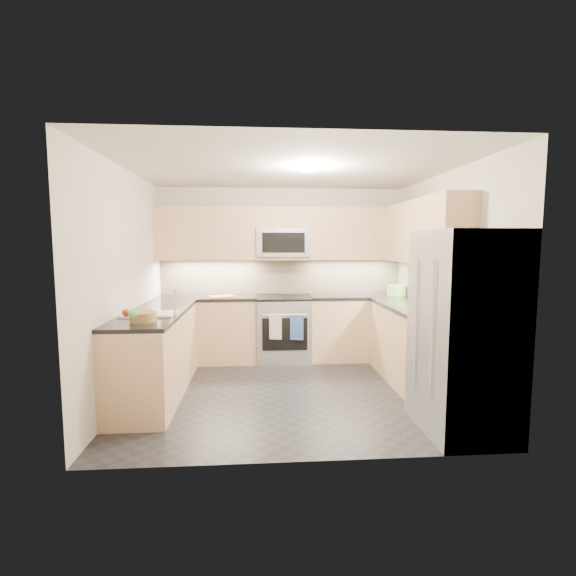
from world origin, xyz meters
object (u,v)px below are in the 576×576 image
object	(u,v)px
gas_range	(283,329)
utensil_bowl	(397,290)
microwave	(283,243)
cutting_board	(222,296)
refrigerator	(464,332)
fruit_basket	(143,317)

from	to	relation	value
gas_range	utensil_bowl	distance (m)	1.73
microwave	cutting_board	size ratio (longest dim) A/B	2.23
gas_range	refrigerator	bearing A→B (deg)	-59.12
gas_range	fruit_basket	xyz separation A→B (m)	(-1.46, -1.91, 0.53)
utensil_bowl	microwave	bearing A→B (deg)	172.84
microwave	fruit_basket	xyz separation A→B (m)	(-1.46, -2.03, -0.71)
microwave	cutting_board	world-z (taller)	microwave
gas_range	utensil_bowl	bearing A→B (deg)	-2.82
gas_range	fruit_basket	bearing A→B (deg)	-127.45
gas_range	utensil_bowl	size ratio (longest dim) A/B	3.41
cutting_board	refrigerator	bearing A→B (deg)	-45.82
cutting_board	utensil_bowl	bearing A→B (deg)	-0.96
fruit_basket	refrigerator	bearing A→B (deg)	-10.10
utensil_bowl	gas_range	bearing A→B (deg)	177.18
utensil_bowl	cutting_board	distance (m)	2.51
refrigerator	fruit_basket	bearing A→B (deg)	169.90
gas_range	cutting_board	bearing A→B (deg)	-177.45
microwave	gas_range	bearing A→B (deg)	-90.00
microwave	refrigerator	bearing A→B (deg)	-60.38
microwave	fruit_basket	bearing A→B (deg)	-125.71
refrigerator	cutting_board	size ratio (longest dim) A/B	5.28
cutting_board	fruit_basket	bearing A→B (deg)	-107.58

